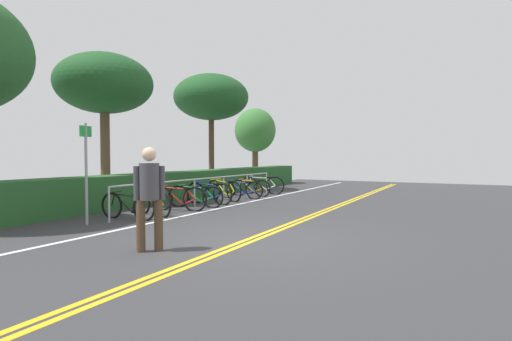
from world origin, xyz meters
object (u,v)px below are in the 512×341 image
at_px(sign_post_near, 86,164).
at_px(tree_extra, 255,131).
at_px(bike_rack, 210,184).
at_px(bicycle_2, 178,198).
at_px(pedestrian, 149,192).
at_px(tree_mid, 104,85).
at_px(bicycle_6, 241,190).
at_px(bicycle_0, 128,206).
at_px(bicycle_8, 262,185).
at_px(bicycle_3, 196,196).
at_px(bicycle_7, 250,188).
at_px(bicycle_1, 153,203).
at_px(bicycle_5, 224,190).
at_px(bicycle_4, 209,193).
at_px(tree_far_right, 211,98).

distance_m(sign_post_near, tree_extra, 13.72).
xyz_separation_m(bike_rack, bicycle_2, (-1.76, -0.12, -0.30)).
height_order(bicycle_2, pedestrian, pedestrian).
bearing_deg(tree_mid, bicycle_6, -42.44).
height_order(bicycle_0, bicycle_6, bicycle_6).
xyz_separation_m(bicycle_8, pedestrian, (-9.34, -2.75, 0.61)).
height_order(bicycle_2, bicycle_3, bicycle_2).
height_order(bicycle_0, tree_mid, tree_mid).
bearing_deg(bicycle_7, bicycle_2, -178.16).
xyz_separation_m(bicycle_1, bicycle_5, (3.70, 0.20, 0.03)).
bearing_deg(sign_post_near, tree_mid, 42.91).
bearing_deg(bicycle_6, bicycle_7, 6.49).
relative_size(bike_rack, bicycle_4, 4.69).
xyz_separation_m(bike_rack, tree_far_right, (4.03, 2.68, 3.42)).
distance_m(bicycle_0, tree_extra, 12.95).
bearing_deg(bicycle_0, bicycle_8, -0.06).
distance_m(bicycle_6, pedestrian, 8.03).
distance_m(bicycle_2, bicycle_3, 0.85).
xyz_separation_m(bicycle_3, bicycle_6, (2.72, 0.02, -0.00)).
bearing_deg(bicycle_8, tree_far_right, 81.27).
xyz_separation_m(bicycle_2, sign_post_near, (-2.77, 0.31, 1.02)).
bearing_deg(tree_mid, bicycle_1, -111.35).
xyz_separation_m(pedestrian, tree_mid, (4.19, 5.74, 2.83)).
height_order(bicycle_5, tree_extra, tree_extra).
height_order(bicycle_2, sign_post_near, sign_post_near).
bearing_deg(tree_far_right, bicycle_7, -116.02).
height_order(bike_rack, bicycle_8, bike_rack).
xyz_separation_m(bicycle_5, tree_extra, (7.84, 2.95, 2.54)).
xyz_separation_m(bicycle_8, tree_extra, (5.19, 3.06, 2.54)).
height_order(bicycle_5, bicycle_8, bicycle_8).
height_order(bicycle_0, tree_extra, tree_extra).
height_order(tree_mid, tree_far_right, tree_far_right).
relative_size(bicycle_3, tree_extra, 0.42).
distance_m(bicycle_1, pedestrian, 4.05).
bearing_deg(bicycle_1, bicycle_4, 2.00).
relative_size(bicycle_2, tree_mid, 0.35).
relative_size(bicycle_0, bicycle_5, 0.96).
distance_m(pedestrian, tree_far_right, 11.59).
relative_size(pedestrian, tree_mid, 0.35).
distance_m(bicycle_1, bicycle_5, 3.71).
bearing_deg(bicycle_8, bicycle_3, -178.81).
distance_m(sign_post_near, tree_mid, 4.76).
relative_size(bicycle_5, tree_far_right, 0.34).
xyz_separation_m(bicycle_5, bicycle_6, (0.85, -0.18, -0.03)).
height_order(bicycle_2, tree_mid, tree_mid).
bearing_deg(bicycle_3, bicycle_6, 0.44).
bearing_deg(bicycle_1, bicycle_0, 172.77).
distance_m(bicycle_6, tree_mid, 5.71).
distance_m(bicycle_4, bicycle_7, 2.81).
height_order(bicycle_7, tree_far_right, tree_far_right).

